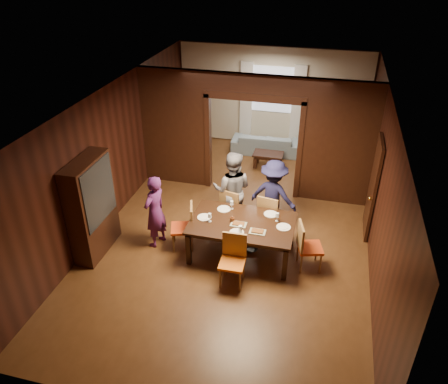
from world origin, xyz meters
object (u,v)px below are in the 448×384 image
(chair_left, at_px, (182,227))
(chair_near, at_px, (232,262))
(person_navy, at_px, (273,195))
(person_purple, at_px, (155,212))
(chair_far_l, at_px, (233,207))
(coffee_table, at_px, (268,160))
(chair_far_r, at_px, (270,214))
(dining_table, at_px, (242,238))
(hutch, at_px, (92,207))
(chair_right, at_px, (310,246))
(person_grey, at_px, (232,190))
(sofa, at_px, (266,143))

(chair_left, xyz_separation_m, chair_near, (1.21, -0.81, 0.00))
(person_navy, bearing_deg, chair_left, 50.31)
(person_purple, relative_size, chair_far_l, 1.59)
(coffee_table, relative_size, chair_far_r, 0.82)
(person_purple, xyz_separation_m, dining_table, (1.75, 0.08, -0.39))
(person_purple, relative_size, hutch, 0.77)
(chair_right, xyz_separation_m, chair_far_l, (-1.70, 0.97, 0.00))
(person_grey, relative_size, chair_far_r, 1.78)
(person_navy, distance_m, chair_right, 1.50)
(hutch, bearing_deg, coffee_table, 58.64)
(hutch, bearing_deg, dining_table, 11.24)
(chair_far_r, bearing_deg, hutch, 34.17)
(person_grey, height_order, hutch, hutch)
(person_navy, height_order, sofa, person_navy)
(chair_near, bearing_deg, chair_far_r, 75.05)
(sofa, relative_size, chair_left, 2.01)
(chair_right, bearing_deg, person_grey, 43.70)
(sofa, relative_size, chair_near, 2.01)
(person_purple, xyz_separation_m, person_navy, (2.18, 1.18, 0.02))
(sofa, height_order, coffee_table, sofa)
(chair_right, distance_m, chair_far_l, 1.95)
(person_purple, distance_m, dining_table, 1.79)
(person_purple, xyz_separation_m, coffee_table, (1.64, 3.98, -0.57))
(person_purple, bearing_deg, person_navy, 135.46)
(person_purple, height_order, coffee_table, person_purple)
(chair_near, bearing_deg, person_navy, 76.29)
(chair_near, bearing_deg, chair_far_l, 100.79)
(person_navy, height_order, chair_right, person_navy)
(chair_far_l, bearing_deg, chair_near, 117.32)
(coffee_table, height_order, chair_near, chair_near)
(sofa, distance_m, hutch, 5.95)
(sofa, bearing_deg, hutch, 62.45)
(coffee_table, relative_size, chair_right, 0.82)
(person_grey, xyz_separation_m, chair_right, (1.75, -1.03, -0.38))
(person_purple, xyz_separation_m, sofa, (1.43, 4.87, -0.49))
(chair_right, xyz_separation_m, hutch, (-4.14, -0.49, 0.52))
(coffee_table, distance_m, chair_far_r, 3.11)
(person_navy, relative_size, sofa, 0.81)
(coffee_table, height_order, chair_far_r, chair_far_r)
(person_grey, xyz_separation_m, person_navy, (0.86, 0.13, -0.08))
(chair_left, xyz_separation_m, chair_far_l, (0.83, 0.96, 0.00))
(chair_far_l, xyz_separation_m, chair_near, (0.39, -1.76, 0.00))
(sofa, height_order, chair_near, chair_near)
(person_grey, relative_size, person_navy, 1.10)
(chair_far_l, bearing_deg, chair_right, 165.24)
(dining_table, relative_size, chair_near, 2.06)
(person_purple, xyz_separation_m, chair_near, (1.76, -0.78, -0.29))
(person_purple, height_order, dining_table, person_purple)
(person_purple, height_order, chair_near, person_purple)
(coffee_table, bearing_deg, chair_right, -70.21)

